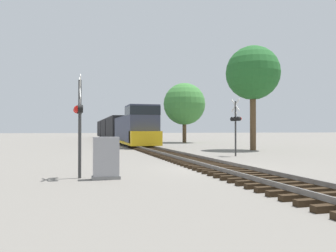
{
  "coord_description": "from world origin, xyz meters",
  "views": [
    {
      "loc": [
        -6.27,
        -14.19,
        1.82
      ],
      "look_at": [
        -0.59,
        6.47,
        2.09
      ],
      "focal_mm": 35.0,
      "sensor_mm": 36.0,
      "label": 1
    }
  ],
  "objects_px": {
    "relay_cabinet": "(106,158)",
    "tree_far_right": "(253,73)",
    "crossing_signal_near": "(79,116)",
    "freight_train": "(114,129)",
    "crossing_signal_far": "(236,121)",
    "tree_mid_background": "(184,104)"
  },
  "relations": [
    {
      "from": "relay_cabinet",
      "to": "tree_far_right",
      "type": "bearing_deg",
      "value": 44.89
    },
    {
      "from": "crossing_signal_near",
      "to": "tree_far_right",
      "type": "height_order",
      "value": "tree_far_right"
    },
    {
      "from": "crossing_signal_near",
      "to": "tree_far_right",
      "type": "bearing_deg",
      "value": 129.31
    },
    {
      "from": "freight_train",
      "to": "crossing_signal_far",
      "type": "distance_m",
      "value": 38.88
    },
    {
      "from": "freight_train",
      "to": "crossing_signal_near",
      "type": "height_order",
      "value": "freight_train"
    },
    {
      "from": "relay_cabinet",
      "to": "tree_far_right",
      "type": "xyz_separation_m",
      "value": [
        14.29,
        14.23,
        6.2
      ]
    },
    {
      "from": "tree_far_right",
      "to": "tree_mid_background",
      "type": "height_order",
      "value": "tree_far_right"
    },
    {
      "from": "freight_train",
      "to": "tree_mid_background",
      "type": "height_order",
      "value": "tree_mid_background"
    },
    {
      "from": "freight_train",
      "to": "crossing_signal_far",
      "type": "height_order",
      "value": "freight_train"
    },
    {
      "from": "freight_train",
      "to": "relay_cabinet",
      "type": "height_order",
      "value": "freight_train"
    },
    {
      "from": "freight_train",
      "to": "relay_cabinet",
      "type": "distance_m",
      "value": 47.36
    },
    {
      "from": "crossing_signal_near",
      "to": "relay_cabinet",
      "type": "relative_size",
      "value": 2.49
    },
    {
      "from": "crossing_signal_near",
      "to": "relay_cabinet",
      "type": "distance_m",
      "value": 1.93
    },
    {
      "from": "freight_train",
      "to": "relay_cabinet",
      "type": "xyz_separation_m",
      "value": [
        -5.27,
        -47.05,
        -1.27
      ]
    },
    {
      "from": "freight_train",
      "to": "relay_cabinet",
      "type": "bearing_deg",
      "value": -96.39
    },
    {
      "from": "crossing_signal_far",
      "to": "relay_cabinet",
      "type": "height_order",
      "value": "crossing_signal_far"
    },
    {
      "from": "freight_train",
      "to": "crossing_signal_near",
      "type": "bearing_deg",
      "value": -97.63
    },
    {
      "from": "crossing_signal_near",
      "to": "relay_cabinet",
      "type": "bearing_deg",
      "value": 59.06
    },
    {
      "from": "crossing_signal_near",
      "to": "relay_cabinet",
      "type": "height_order",
      "value": "crossing_signal_near"
    },
    {
      "from": "freight_train",
      "to": "tree_far_right",
      "type": "height_order",
      "value": "tree_far_right"
    },
    {
      "from": "tree_mid_background",
      "to": "freight_train",
      "type": "bearing_deg",
      "value": 121.19
    },
    {
      "from": "tree_far_right",
      "to": "freight_train",
      "type": "bearing_deg",
      "value": 105.37
    }
  ]
}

